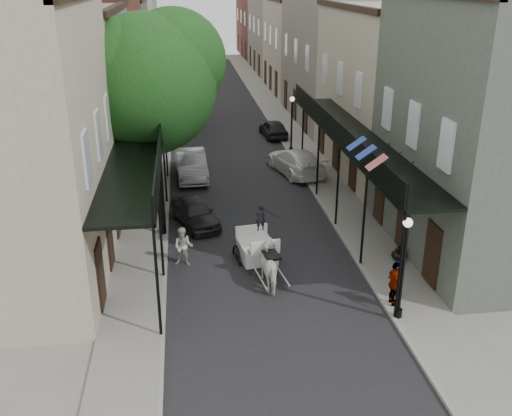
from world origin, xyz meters
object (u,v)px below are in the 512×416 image
object	(u,v)px
lamppost_right_far	(292,124)
car_left_near	(195,212)
horse	(272,266)
pedestrian_walking	(183,247)
pedestrian_sidewalk_left	(160,139)
lamppost_right_near	(403,267)
car_right_near	(295,161)
car_right_far	(273,128)
carriage	(254,233)
pedestrian_sidewalk_right	(395,284)
tree_far	(162,55)
car_left_far	(182,105)
lamppost_left	(161,194)
tree_near	(155,78)
car_left_mid	(191,165)

from	to	relation	value
lamppost_right_far	car_left_near	distance (m)	12.91
horse	lamppost_right_far	bearing A→B (deg)	-111.18
pedestrian_walking	pedestrian_sidewalk_left	world-z (taller)	pedestrian_walking
lamppost_right_near	pedestrian_walking	distance (m)	8.92
horse	pedestrian_sidewalk_left	distance (m)	19.19
pedestrian_walking	car_left_near	distance (m)	4.10
horse	car_right_near	world-z (taller)	horse
pedestrian_sidewalk_left	car_right_far	distance (m)	8.64
car_left_near	pedestrian_sidewalk_left	bearing A→B (deg)	80.48
lamppost_right_far	carriage	xyz separation A→B (m)	(-4.31, -14.55, -0.99)
carriage	pedestrian_sidewalk_right	world-z (taller)	carriage
tree_far	pedestrian_walking	distance (m)	21.79
lamppost_right_far	pedestrian_walking	bearing A→B (deg)	-115.90
horse	pedestrian_walking	xyz separation A→B (m)	(-3.33, 2.07, 0.01)
lamppost_right_far	car_left_far	xyz separation A→B (m)	(-7.13, 13.44, -1.36)
pedestrian_sidewalk_left	car_right_near	distance (m)	9.85
car_left_far	car_left_near	bearing A→B (deg)	-69.59
pedestrian_walking	car_right_near	size ratio (longest dim) A/B	0.32
lamppost_right_near	car_left_far	distance (m)	34.22
lamppost_right_far	car_right_far	xyz separation A→B (m)	(-0.50, 4.39, -1.40)
pedestrian_sidewalk_right	carriage	bearing A→B (deg)	42.67
lamppost_right_near	carriage	distance (m)	7.02
lamppost_right_near	pedestrian_sidewalk_left	distance (m)	23.23
lamppost_left	car_right_near	xyz separation A→B (m)	(7.70, 8.00, -1.30)
horse	pedestrian_sidewalk_left	size ratio (longest dim) A/B	1.27
pedestrian_sidewalk_right	horse	bearing A→B (deg)	61.41
lamppost_left	pedestrian_sidewalk_right	distance (m)	11.05
lamppost_left	lamppost_right_far	bearing A→B (deg)	55.65
lamppost_right_far	horse	bearing A→B (deg)	-103.03
lamppost_right_near	lamppost_left	xyz separation A→B (m)	(-8.20, 8.00, 0.00)
car_left_far	car_right_near	xyz separation A→B (m)	(6.63, -17.44, 0.06)
lamppost_right_near	pedestrian_sidewalk_left	world-z (taller)	lamppost_right_near
pedestrian_sidewalk_left	car_right_near	bearing A→B (deg)	148.26
lamppost_left	carriage	world-z (taller)	lamppost_left
car_left_far	car_right_near	world-z (taller)	car_right_near
lamppost_right_far	lamppost_right_near	bearing A→B (deg)	-90.00
horse	car_left_far	bearing A→B (deg)	-92.20
tree_far	car_right_near	world-z (taller)	tree_far
pedestrian_sidewalk_right	car_right_far	xyz separation A→B (m)	(-0.60, 23.60, -0.31)
lamppost_left	car_right_near	world-z (taller)	lamppost_left
pedestrian_walking	car_left_near	world-z (taller)	pedestrian_walking
tree_near	lamppost_right_near	distance (m)	15.39
lamppost_left	car_left_mid	world-z (taller)	lamppost_left
pedestrian_sidewalk_left	car_right_far	bearing A→B (deg)	-158.26
tree_far	car_right_far	bearing A→B (deg)	-12.86
car_left_near	car_right_far	bearing A→B (deg)	49.58
car_left_near	lamppost_right_far	bearing A→B (deg)	40.13
tree_near	car_right_near	world-z (taller)	tree_near
lamppost_left	pedestrian_walking	bearing A→B (deg)	-73.00
car_right_near	car_right_far	size ratio (longest dim) A/B	1.36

